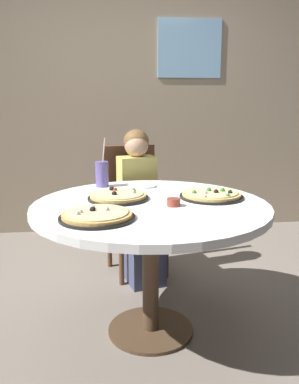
# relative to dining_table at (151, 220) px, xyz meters

# --- Properties ---
(ground_plane) EXTENTS (8.00, 8.00, 0.00)m
(ground_plane) POSITION_rel_dining_table_xyz_m (0.00, 0.00, -0.66)
(ground_plane) COLOR slate
(wall_with_window) EXTENTS (5.20, 0.14, 2.90)m
(wall_with_window) POSITION_rel_dining_table_xyz_m (0.00, 1.96, 0.79)
(wall_with_window) COLOR gray
(wall_with_window) RESTS_ON ground_plane
(dining_table) EXTENTS (1.25, 1.25, 0.75)m
(dining_table) POSITION_rel_dining_table_xyz_m (0.00, 0.00, 0.00)
(dining_table) COLOR white
(dining_table) RESTS_ON ground_plane
(chair_wooden) EXTENTS (0.48, 0.48, 0.95)m
(chair_wooden) POSITION_rel_dining_table_xyz_m (-0.02, 0.90, -0.13)
(chair_wooden) COLOR brown
(chair_wooden) RESTS_ON ground_plane
(diner_child) EXTENTS (0.33, 0.43, 1.08)m
(diner_child) POSITION_rel_dining_table_xyz_m (0.02, 0.72, -0.17)
(diner_child) COLOR #3F4766
(diner_child) RESTS_ON ground_plane
(pizza_veggie) EXTENTS (0.36, 0.36, 0.05)m
(pizza_veggie) POSITION_rel_dining_table_xyz_m (0.35, 0.09, 0.11)
(pizza_veggie) COLOR black
(pizza_veggie) RESTS_ON dining_table
(pizza_cheese) EXTENTS (0.35, 0.35, 0.05)m
(pizza_cheese) POSITION_rel_dining_table_xyz_m (-0.28, -0.25, 0.11)
(pizza_cheese) COLOR black
(pizza_cheese) RESTS_ON dining_table
(pizza_pepperoni) EXTENTS (0.34, 0.34, 0.05)m
(pizza_pepperoni) POSITION_rel_dining_table_xyz_m (-0.16, 0.12, 0.11)
(pizza_pepperoni) COLOR black
(pizza_pepperoni) RESTS_ON dining_table
(soda_cup) EXTENTS (0.08, 0.08, 0.31)m
(soda_cup) POSITION_rel_dining_table_xyz_m (-0.25, 0.46, 0.17)
(soda_cup) COLOR #6659A5
(soda_cup) RESTS_ON dining_table
(sauce_bowl) EXTENTS (0.07, 0.07, 0.04)m
(sauce_bowl) POSITION_rel_dining_table_xyz_m (0.11, -0.07, 0.11)
(sauce_bowl) COLOR brown
(sauce_bowl) RESTS_ON dining_table
(plate_small) EXTENTS (0.18, 0.18, 0.01)m
(plate_small) POSITION_rel_dining_table_xyz_m (-0.00, 0.43, 0.10)
(plate_small) COLOR white
(plate_small) RESTS_ON dining_table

